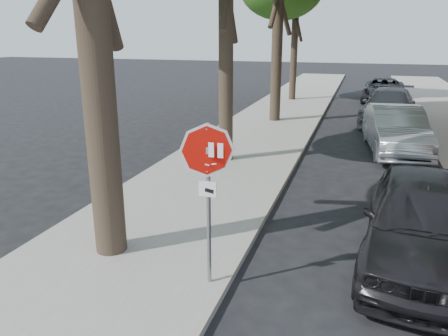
% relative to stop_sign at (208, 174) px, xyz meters
% --- Properties ---
extents(ground, '(120.00, 120.00, 0.00)m').
position_rel_stop_sign_xyz_m(ground, '(0.70, 0.03, -1.95)').
color(ground, black).
rests_on(ground, ground).
extents(sidewalk_left, '(4.00, 55.00, 0.12)m').
position_rel_stop_sign_xyz_m(sidewalk_left, '(-1.80, 12.03, -1.89)').
color(sidewalk_left, gray).
rests_on(sidewalk_left, ground).
extents(curb_left, '(0.12, 55.00, 0.13)m').
position_rel_stop_sign_xyz_m(curb_left, '(0.25, 12.03, -1.88)').
color(curb_left, '#9E9384').
rests_on(curb_left, ground).
extents(curb_right, '(0.12, 55.00, 0.13)m').
position_rel_stop_sign_xyz_m(curb_right, '(4.65, 12.03, -1.88)').
color(curb_right, '#9E9384').
rests_on(curb_right, ground).
extents(stop_sign, '(0.76, 0.34, 2.61)m').
position_rel_stop_sign_xyz_m(stop_sign, '(0.00, 0.00, 0.00)').
color(stop_sign, gray).
rests_on(stop_sign, sidewalk_left).
extents(car_a, '(2.37, 4.97, 1.64)m').
position_rel_stop_sign_xyz_m(car_a, '(3.30, 1.93, -1.13)').
color(car_a, black).
rests_on(car_a, ground).
extents(car_b, '(2.22, 4.96, 1.58)m').
position_rel_stop_sign_xyz_m(car_b, '(3.30, 10.00, -1.16)').
color(car_b, '#A1A5A8').
rests_on(car_b, ground).
extents(car_c, '(2.82, 5.59, 1.56)m').
position_rel_stop_sign_xyz_m(car_c, '(3.30, 15.38, -1.17)').
color(car_c, '#535458').
rests_on(car_c, ground).
extents(car_d, '(2.66, 5.18, 1.40)m').
position_rel_stop_sign_xyz_m(car_d, '(3.30, 22.40, -1.25)').
color(car_d, black).
rests_on(car_d, ground).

